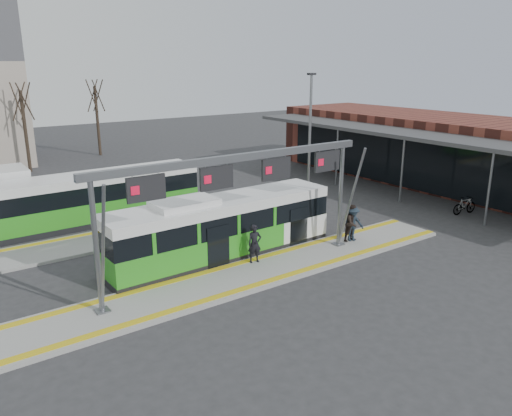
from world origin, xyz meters
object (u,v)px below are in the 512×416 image
(gantry, at_px, (241,179))
(hero_bus, at_px, (221,228))
(passenger_b, at_px, (353,223))
(passenger_c, at_px, (352,223))
(passenger_a, at_px, (255,244))

(gantry, height_order, hero_bus, gantry)
(hero_bus, height_order, passenger_b, hero_bus)
(passenger_b, height_order, passenger_c, passenger_b)
(gantry, distance_m, passenger_b, 7.51)
(passenger_a, distance_m, passenger_c, 5.72)
(gantry, bearing_deg, passenger_c, 0.49)
(passenger_a, bearing_deg, hero_bus, 125.56)
(passenger_c, bearing_deg, passenger_b, -88.04)
(gantry, relative_size, passenger_a, 7.35)
(hero_bus, bearing_deg, gantry, -100.87)
(passenger_a, distance_m, passenger_b, 5.71)
(gantry, xyz_separation_m, passenger_b, (6.80, 0.04, -3.20))
(passenger_a, height_order, passenger_c, passenger_c)
(hero_bus, height_order, passenger_c, hero_bus)
(gantry, xyz_separation_m, passenger_a, (1.12, 0.63, -3.27))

